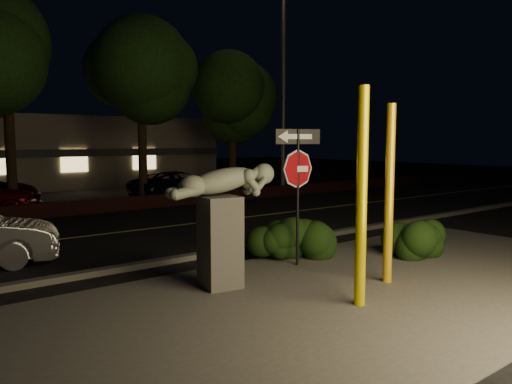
% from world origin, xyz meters
% --- Properties ---
extents(ground, '(90.00, 90.00, 0.00)m').
position_xyz_m(ground, '(0.00, 10.00, 0.00)').
color(ground, black).
rests_on(ground, ground).
extents(patio, '(14.00, 6.00, 0.02)m').
position_xyz_m(patio, '(0.00, -1.00, 0.01)').
color(patio, '#4C4944').
rests_on(patio, ground).
extents(road, '(80.00, 8.00, 0.01)m').
position_xyz_m(road, '(0.00, 7.00, 0.01)').
color(road, black).
rests_on(road, ground).
extents(lane_marking, '(80.00, 0.12, 0.00)m').
position_xyz_m(lane_marking, '(0.00, 7.00, 0.02)').
color(lane_marking, '#BAB64A').
rests_on(lane_marking, road).
extents(curb, '(80.00, 0.25, 0.12)m').
position_xyz_m(curb, '(0.00, 2.90, 0.06)').
color(curb, '#4C4944').
rests_on(curb, ground).
extents(brick_wall, '(40.00, 0.35, 0.50)m').
position_xyz_m(brick_wall, '(0.00, 11.30, 0.25)').
color(brick_wall, '#3E1714').
rests_on(brick_wall, ground).
extents(parking_lot, '(40.00, 12.00, 0.01)m').
position_xyz_m(parking_lot, '(0.00, 17.00, 0.01)').
color(parking_lot, black).
rests_on(parking_lot, ground).
extents(building, '(22.00, 10.20, 4.00)m').
position_xyz_m(building, '(0.00, 24.99, 2.00)').
color(building, '#6A6655').
rests_on(building, ground).
extents(tree_far_b, '(5.20, 5.20, 8.41)m').
position_xyz_m(tree_far_b, '(-2.50, 13.20, 6.05)').
color(tree_far_b, black).
rests_on(tree_far_b, ground).
extents(tree_far_c, '(4.80, 4.80, 7.84)m').
position_xyz_m(tree_far_c, '(2.50, 12.80, 5.66)').
color(tree_far_c, black).
rests_on(tree_far_c, ground).
extents(tree_far_d, '(4.40, 4.40, 7.42)m').
position_xyz_m(tree_far_d, '(7.50, 13.30, 5.42)').
color(tree_far_d, black).
rests_on(tree_far_d, ground).
extents(yellow_pole_left, '(0.18, 0.18, 3.51)m').
position_xyz_m(yellow_pole_left, '(-0.57, -1.51, 1.75)').
color(yellow_pole_left, '#E1C805').
rests_on(yellow_pole_left, ground).
extents(yellow_pole_right, '(0.17, 0.17, 3.33)m').
position_xyz_m(yellow_pole_right, '(0.86, -0.96, 1.66)').
color(yellow_pole_right, yellow).
rests_on(yellow_pole_right, ground).
extents(signpost, '(0.93, 0.37, 2.89)m').
position_xyz_m(signpost, '(0.40, 1.02, 2.06)').
color(signpost, black).
rests_on(signpost, ground).
extents(sculpture, '(2.10, 0.85, 2.23)m').
position_xyz_m(sculpture, '(-1.74, 0.70, 1.38)').
color(sculpture, '#4C4944').
rests_on(sculpture, ground).
extents(hedge_center, '(1.93, 1.11, 0.95)m').
position_xyz_m(hedge_center, '(0.60, 1.65, 0.47)').
color(hedge_center, black).
rests_on(hedge_center, ground).
extents(hedge_right, '(1.85, 1.33, 1.09)m').
position_xyz_m(hedge_right, '(1.27, 1.42, 0.55)').
color(hedge_right, black).
rests_on(hedge_right, ground).
extents(hedge_far_right, '(1.56, 1.10, 1.01)m').
position_xyz_m(hedge_far_right, '(3.19, -0.06, 0.50)').
color(hedge_far_right, black).
rests_on(hedge_far_right, ground).
extents(streetlight, '(1.60, 0.50, 10.66)m').
position_xyz_m(streetlight, '(9.13, 11.71, 6.34)').
color(streetlight, '#47474B').
rests_on(streetlight, ground).
extents(parked_car_dark, '(4.68, 2.47, 1.26)m').
position_xyz_m(parked_car_dark, '(4.58, 13.50, 0.63)').
color(parked_car_dark, black).
rests_on(parked_car_dark, ground).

